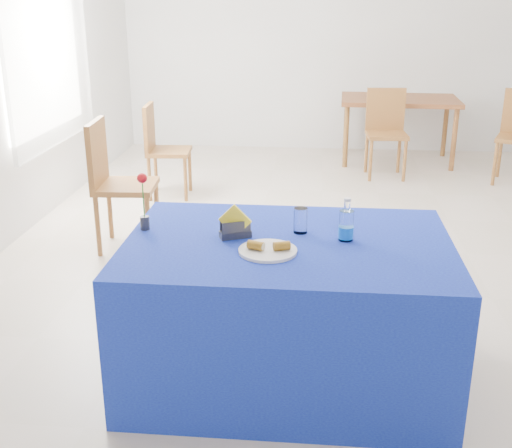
% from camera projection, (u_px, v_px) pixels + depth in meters
% --- Properties ---
extents(floor, '(7.00, 7.00, 0.00)m').
position_uv_depth(floor, '(323.00, 249.00, 5.06)').
color(floor, beige).
rests_on(floor, ground).
extents(room_shell, '(7.00, 7.00, 7.00)m').
position_uv_depth(room_shell, '(332.00, 16.00, 4.47)').
color(room_shell, silver).
rests_on(room_shell, ground).
extents(window_pane, '(0.04, 1.50, 1.60)m').
position_uv_depth(window_pane, '(40.00, 36.00, 5.50)').
color(window_pane, white).
rests_on(window_pane, room_shell).
extents(curtain, '(0.04, 1.75, 1.85)m').
position_uv_depth(curtain, '(48.00, 37.00, 5.50)').
color(curtain, white).
rests_on(curtain, room_shell).
extents(plate, '(0.28, 0.28, 0.01)m').
position_uv_depth(plate, '(268.00, 251.00, 3.00)').
color(plate, silver).
rests_on(plate, blue_table).
extents(drinking_glass, '(0.07, 0.07, 0.13)m').
position_uv_depth(drinking_glass, '(301.00, 220.00, 3.22)').
color(drinking_glass, white).
rests_on(drinking_glass, blue_table).
extents(salt_shaker, '(0.03, 0.03, 0.08)m').
position_uv_depth(salt_shaker, '(223.00, 227.00, 3.19)').
color(salt_shaker, slate).
rests_on(salt_shaker, blue_table).
extents(pepper_shaker, '(0.03, 0.03, 0.08)m').
position_uv_depth(pepper_shaker, '(245.00, 225.00, 3.23)').
color(pepper_shaker, slate).
rests_on(pepper_shaker, blue_table).
extents(blue_table, '(1.60, 1.10, 0.76)m').
position_uv_depth(blue_table, '(287.00, 310.00, 3.27)').
color(blue_table, '#101B98').
rests_on(blue_table, floor).
extents(water_bottle, '(0.07, 0.07, 0.21)m').
position_uv_depth(water_bottle, '(346.00, 226.00, 3.13)').
color(water_bottle, white).
rests_on(water_bottle, blue_table).
extents(napkin_holder, '(0.17, 0.12, 0.17)m').
position_uv_depth(napkin_holder, '(235.00, 228.00, 3.16)').
color(napkin_holder, '#333338').
rests_on(napkin_holder, blue_table).
extents(rose_vase, '(0.05, 0.05, 0.30)m').
position_uv_depth(rose_vase, '(144.00, 202.00, 3.24)').
color(rose_vase, '#27282D').
rests_on(rose_vase, blue_table).
extents(oak_table, '(1.37, 0.91, 0.76)m').
position_uv_depth(oak_table, '(399.00, 105.00, 7.46)').
color(oak_table, brown).
rests_on(oak_table, floor).
extents(chair_bg_left, '(0.44, 0.44, 0.94)m').
position_uv_depth(chair_bg_left, '(386.00, 126.00, 6.94)').
color(chair_bg_left, '#94602B').
rests_on(chair_bg_left, floor).
extents(chair_win_a, '(0.48, 0.48, 1.01)m').
position_uv_depth(chair_win_a, '(113.00, 176.00, 4.91)').
color(chair_win_a, '#94602B').
rests_on(chair_win_a, floor).
extents(chair_win_b, '(0.43, 0.43, 0.91)m').
position_uv_depth(chair_win_b, '(160.00, 144.00, 6.21)').
color(chair_win_b, '#94602B').
rests_on(chair_win_b, floor).
extents(banana_pieces, '(0.21, 0.07, 0.04)m').
position_uv_depth(banana_pieces, '(269.00, 246.00, 2.98)').
color(banana_pieces, gold).
rests_on(banana_pieces, plate).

